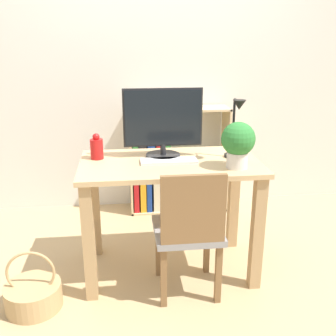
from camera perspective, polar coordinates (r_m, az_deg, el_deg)
ground_plane at (r=2.80m, az=0.25°, el=-14.29°), size 10.00×10.00×0.00m
wall_back at (r=3.54m, az=-2.11°, el=14.92°), size 8.00×0.05×2.60m
desk at (r=2.53m, az=0.26°, el=-2.71°), size 1.13×0.64×0.77m
monitor at (r=2.52m, az=-0.75°, el=6.80°), size 0.51×0.22×0.44m
keyboard at (r=2.45m, az=0.12°, el=1.04°), size 0.35×0.12×0.02m
vase at (r=2.55m, az=-10.31°, el=2.89°), size 0.08×0.08×0.17m
desk_lamp at (r=2.49m, az=9.86°, el=6.42°), size 0.10×0.19×0.39m
potted_plant at (r=2.34m, az=10.14°, el=3.69°), size 0.20×0.20×0.28m
chair at (r=2.34m, az=3.08°, el=-8.79°), size 0.40×0.40×0.82m
bookshelf at (r=3.53m, az=-1.13°, el=0.77°), size 0.88×0.28×0.94m
basket at (r=2.54m, az=-18.97°, el=-16.95°), size 0.33×0.33×0.37m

